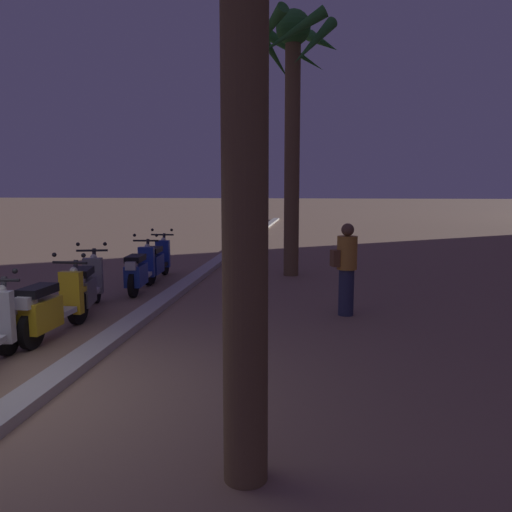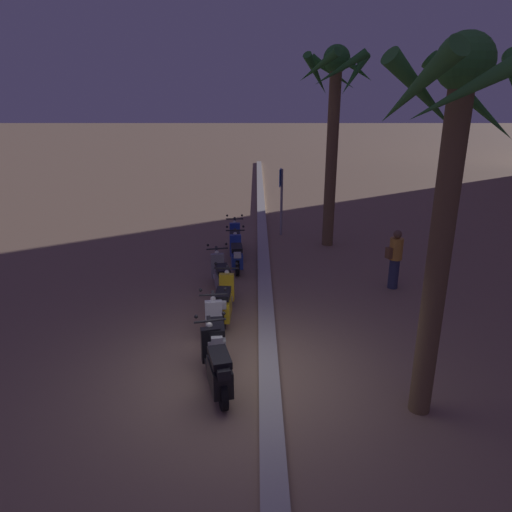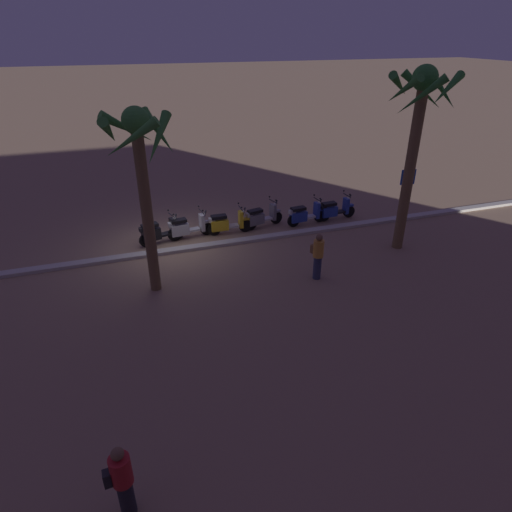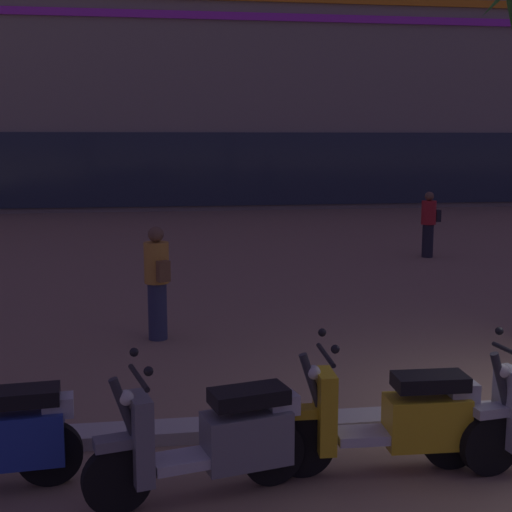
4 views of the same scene
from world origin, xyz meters
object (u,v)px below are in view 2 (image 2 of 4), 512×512
Objects in this scene: scooter_blue_gap_after_mid at (236,255)px; scooter_black_mid_front at (217,367)px; scooter_yellow_tail_end at (225,302)px; crossing_sign at (281,194)px; palm_tree_by_mall_entrance at (453,148)px; pedestrian_by_palm_tree at (395,258)px; scooter_blue_mid_centre at (235,241)px; scooter_grey_mid_rear at (221,277)px; scooter_silver_lead_nearest at (215,335)px; palm_tree_far_corner at (335,102)px.

scooter_black_mid_front is at bearing -0.81° from scooter_blue_gap_after_mid.
crossing_sign is (-6.97, 1.59, 1.06)m from scooter_yellow_tail_end.
palm_tree_by_mall_entrance is 3.49× the size of pedestrian_by_palm_tree.
scooter_blue_gap_after_mid is at bearing 4.15° from scooter_blue_mid_centre.
palm_tree_by_mall_entrance is at bearing 26.12° from scooter_blue_gap_after_mid.
scooter_blue_mid_centre is 2.94m from crossing_sign.
pedestrian_by_palm_tree is at bearing 94.88° from scooter_grey_mid_rear.
pedestrian_by_palm_tree reaches higher than scooter_black_mid_front.
pedestrian_by_palm_tree is at bearing 71.44° from scooter_blue_gap_after_mid.
scooter_silver_lead_nearest is 8.99m from palm_tree_far_corner.
scooter_silver_lead_nearest is at bearing -115.58° from palm_tree_by_mall_entrance.
palm_tree_far_corner is (-5.73, 3.14, 4.19)m from scooter_yellow_tail_end.
scooter_blue_mid_centre is at bearing -123.63° from pedestrian_by_palm_tree.
scooter_blue_gap_after_mid is (1.44, 0.10, 0.00)m from scooter_blue_mid_centre.
scooter_black_mid_front is at bearing 0.16° from scooter_blue_mid_centre.
scooter_black_mid_front is at bearing 3.17° from scooter_grey_mid_rear.
crossing_sign reaches higher than scooter_blue_mid_centre.
scooter_silver_lead_nearest is 1.11m from scooter_black_mid_front.
scooter_grey_mid_rear is 5.84m from crossing_sign.
scooter_grey_mid_rear is 0.28× the size of palm_tree_far_corner.
scooter_blue_mid_centre is at bearing 179.70° from scooter_yellow_tail_end.
scooter_silver_lead_nearest is at bearing 2.11° from scooter_grey_mid_rear.
palm_tree_far_corner is at bearing 156.23° from scooter_silver_lead_nearest.
pedestrian_by_palm_tree is (3.84, 1.14, -3.81)m from palm_tree_far_corner.
scooter_black_mid_front is 9.87m from palm_tree_far_corner.
palm_tree_by_mall_entrance reaches higher than pedestrian_by_palm_tree.
palm_tree_by_mall_entrance is at bearing 64.42° from scooter_silver_lead_nearest.
crossing_sign is (-8.52, 1.66, 1.05)m from scooter_silver_lead_nearest.
scooter_grey_mid_rear is at bearing -143.36° from palm_tree_by_mall_entrance.
scooter_blue_gap_after_mid is 1.01× the size of scooter_black_mid_front.
pedestrian_by_palm_tree is at bearing 137.07° from scooter_black_mid_front.
scooter_silver_lead_nearest and scooter_black_mid_front have the same top height.
scooter_grey_mid_rear and scooter_black_mid_front have the same top height.
scooter_yellow_tail_end is at bearing -2.25° from scooter_blue_gap_after_mid.
scooter_blue_gap_after_mid is at bearing 169.95° from scooter_grey_mid_rear.
scooter_black_mid_front is (1.11, 0.12, 0.01)m from scooter_silver_lead_nearest.
pedestrian_by_palm_tree reaches higher than scooter_blue_mid_centre.
scooter_blue_mid_centre is 0.95× the size of scooter_silver_lead_nearest.
scooter_blue_mid_centre is 0.98× the size of scooter_blue_gap_after_mid.
palm_tree_by_mall_entrance is at bearing 22.49° from scooter_blue_mid_centre.
pedestrian_by_palm_tree is (2.83, 4.25, 0.39)m from scooter_blue_mid_centre.
crossing_sign is 3.71m from palm_tree_far_corner.
scooter_silver_lead_nearest is 5.19m from palm_tree_by_mall_entrance.
scooter_grey_mid_rear is 0.72× the size of crossing_sign.
scooter_blue_gap_after_mid and scooter_silver_lead_nearest have the same top height.
palm_tree_by_mall_entrance is (6.44, 3.16, 3.63)m from scooter_blue_gap_after_mid.
scooter_grey_mid_rear is 0.97× the size of scooter_yellow_tail_end.
scooter_blue_gap_after_mid is at bearing -21.62° from crossing_sign.
scooter_blue_gap_after_mid and scooter_grey_mid_rear have the same top height.
crossing_sign is (-3.69, 1.46, 1.06)m from scooter_blue_gap_after_mid.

